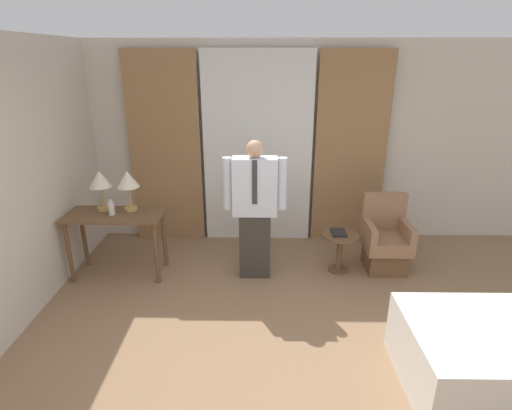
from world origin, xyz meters
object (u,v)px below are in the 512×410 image
bottle_near_edge (111,208)px  person (255,207)px  table_lamp_left (100,181)px  book (339,233)px  table_lamp_right (128,181)px  side_table (340,246)px  armchair (385,242)px  desk (116,224)px

bottle_near_edge → person: bearing=0.8°
table_lamp_left → book: bearing=0.2°
table_lamp_left → table_lamp_right: bearing=0.0°
bottle_near_edge → book: size_ratio=0.83×
side_table → person: bearing=-174.1°
armchair → desk: bearing=-176.4°
side_table → armchair: bearing=10.0°
desk → side_table: desk is taller
table_lamp_right → book: 2.54m
bottle_near_edge → book: bottle_near_edge is taller
table_lamp_right → armchair: bearing=1.7°
desk → bottle_near_edge: bearing=-118.4°
table_lamp_left → side_table: table_lamp_left is taller
bottle_near_edge → armchair: bearing=4.1°
table_lamp_right → bottle_near_edge: 0.36m
side_table → book: bearing=137.1°
desk → person: bearing=-0.1°
person → armchair: 1.70m
person → side_table: 1.17m
table_lamp_left → bottle_near_edge: size_ratio=2.64×
desk → bottle_near_edge: size_ratio=6.18×
bottle_near_edge → side_table: bottle_near_edge is taller
table_lamp_right → armchair: size_ratio=0.52×
table_lamp_left → person: 1.80m
bottle_near_edge → person: (1.63, 0.02, 0.02)m
desk → side_table: 2.67m
desk → table_lamp_right: 0.53m
desk → person: (1.62, -0.00, 0.23)m
table_lamp_right → book: bearing=0.2°
table_lamp_left → book: size_ratio=2.20×
table_lamp_left → person: bearing=-3.8°
desk → book: bearing=2.7°
side_table → book: book is taller
desk → book: size_ratio=5.14×
armchair → side_table: 0.58m
desk → person: size_ratio=0.68×
person → book: (1.00, 0.13, -0.38)m
table_lamp_left → person: (1.78, -0.12, -0.26)m
bottle_near_edge → armchair: size_ratio=0.20×
book → person: bearing=-172.7°
table_lamp_left → table_lamp_right: size_ratio=1.00×
armchair → side_table: (-0.57, -0.10, -0.01)m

